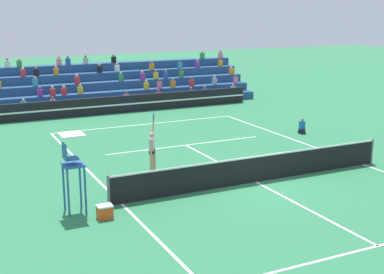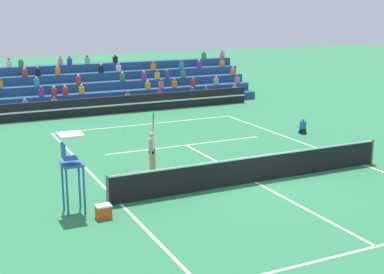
{
  "view_description": "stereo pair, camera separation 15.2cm",
  "coord_description": "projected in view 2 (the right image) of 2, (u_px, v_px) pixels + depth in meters",
  "views": [
    {
      "loc": [
        -10.95,
        -16.78,
        6.62
      ],
      "look_at": [
        -0.96,
        3.75,
        1.1
      ],
      "focal_mm": 50.0,
      "sensor_mm": 36.0,
      "label": 1
    },
    {
      "loc": [
        -10.81,
        -16.84,
        6.62
      ],
      "look_at": [
        -0.96,
        3.75,
        1.1
      ],
      "focal_mm": 50.0,
      "sensor_mm": 36.0,
      "label": 2
    }
  ],
  "objects": [
    {
      "name": "ground_plane",
      "position": [
        255.0,
        182.0,
        20.86
      ],
      "size": [
        120.0,
        120.0,
        0.0
      ],
      "primitive_type": "plane",
      "color": "#2D7A4C"
    },
    {
      "name": "court_lines",
      "position": [
        255.0,
        182.0,
        20.86
      ],
      "size": [
        11.1,
        23.9,
        0.01
      ],
      "color": "white",
      "rests_on": "ground"
    },
    {
      "name": "tennis_net",
      "position": [
        256.0,
        169.0,
        20.73
      ],
      "size": [
        12.0,
        0.1,
        1.1
      ],
      "color": "slate",
      "rests_on": "ground"
    },
    {
      "name": "sponsor_banner_wall",
      "position": [
        124.0,
        104.0,
        34.7
      ],
      "size": [
        18.0,
        0.26,
        1.1
      ],
      "color": "black",
      "rests_on": "ground"
    },
    {
      "name": "bleacher_stand",
      "position": [
        107.0,
        89.0,
        37.92
      ],
      "size": [
        20.94,
        4.75,
        3.38
      ],
      "color": "navy",
      "rests_on": "ground"
    },
    {
      "name": "umpire_chair",
      "position": [
        71.0,
        162.0,
        17.46
      ],
      "size": [
        0.76,
        0.84,
        2.67
      ],
      "color": "#285699",
      "rests_on": "ground"
    },
    {
      "name": "ball_kid_courtside",
      "position": [
        303.0,
        128.0,
        28.88
      ],
      "size": [
        0.3,
        0.36,
        0.84
      ],
      "color": "black",
      "rests_on": "ground"
    },
    {
      "name": "tennis_player",
      "position": [
        152.0,
        149.0,
        21.86
      ],
      "size": [
        0.66,
        0.93,
        2.47
      ],
      "color": "tan",
      "rests_on": "ground"
    },
    {
      "name": "tennis_ball",
      "position": [
        123.0,
        131.0,
        29.34
      ],
      "size": [
        0.07,
        0.07,
        0.07
      ],
      "primitive_type": "sphere",
      "color": "#C6DB33",
      "rests_on": "ground"
    },
    {
      "name": "equipment_cooler",
      "position": [
        103.0,
        211.0,
        17.24
      ],
      "size": [
        0.5,
        0.38,
        0.45
      ],
      "color": "#D84C19",
      "rests_on": "ground"
    }
  ]
}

